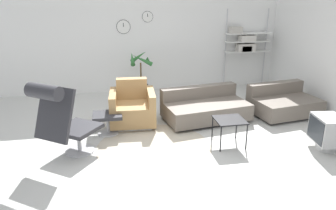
{
  "coord_description": "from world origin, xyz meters",
  "views": [
    {
      "loc": [
        -0.84,
        -5.01,
        2.35
      ],
      "look_at": [
        0.1,
        0.05,
        0.55
      ],
      "focal_mm": 35.0,
      "sensor_mm": 36.0,
      "label": 1
    }
  ],
  "objects_px": {
    "potted_plant": "(141,81)",
    "lounge_chair": "(61,115)",
    "shelf_unit": "(245,42)",
    "side_table": "(230,122)",
    "couch_second": "(283,104)",
    "ottoman": "(107,119)",
    "crt_television": "(328,132)",
    "armchair_red": "(133,108)",
    "couch_low": "(205,108)"
  },
  "relations": [
    {
      "from": "potted_plant",
      "to": "couch_second",
      "type": "bearing_deg",
      "value": -31.62
    },
    {
      "from": "side_table",
      "to": "crt_television",
      "type": "bearing_deg",
      "value": -16.96
    },
    {
      "from": "side_table",
      "to": "shelf_unit",
      "type": "distance_m",
      "value": 3.56
    },
    {
      "from": "side_table",
      "to": "potted_plant",
      "type": "distance_m",
      "value": 2.98
    },
    {
      "from": "ottoman",
      "to": "couch_second",
      "type": "bearing_deg",
      "value": 5.27
    },
    {
      "from": "ottoman",
      "to": "armchair_red",
      "type": "relative_size",
      "value": 0.58
    },
    {
      "from": "lounge_chair",
      "to": "side_table",
      "type": "height_order",
      "value": "lounge_chair"
    },
    {
      "from": "ottoman",
      "to": "couch_second",
      "type": "xyz_separation_m",
      "value": [
        3.45,
        0.32,
        -0.05
      ]
    },
    {
      "from": "lounge_chair",
      "to": "ottoman",
      "type": "xyz_separation_m",
      "value": [
        0.62,
        0.86,
        -0.43
      ]
    },
    {
      "from": "lounge_chair",
      "to": "ottoman",
      "type": "bearing_deg",
      "value": 90.0
    },
    {
      "from": "couch_second",
      "to": "crt_television",
      "type": "distance_m",
      "value": 1.56
    },
    {
      "from": "lounge_chair",
      "to": "shelf_unit",
      "type": "xyz_separation_m",
      "value": [
        4.05,
        3.19,
        0.45
      ]
    },
    {
      "from": "couch_low",
      "to": "side_table",
      "type": "xyz_separation_m",
      "value": [
        0.07,
        -1.13,
        0.17
      ]
    },
    {
      "from": "couch_low",
      "to": "potted_plant",
      "type": "distance_m",
      "value": 1.95
    },
    {
      "from": "potted_plant",
      "to": "lounge_chair",
      "type": "bearing_deg",
      "value": -116.45
    },
    {
      "from": "armchair_red",
      "to": "couch_low",
      "type": "height_order",
      "value": "armchair_red"
    },
    {
      "from": "side_table",
      "to": "potted_plant",
      "type": "xyz_separation_m",
      "value": [
        -1.12,
        2.76,
        0.0
      ]
    },
    {
      "from": "ottoman",
      "to": "shelf_unit",
      "type": "relative_size",
      "value": 0.26
    },
    {
      "from": "couch_second",
      "to": "armchair_red",
      "type": "bearing_deg",
      "value": -10.14
    },
    {
      "from": "ottoman",
      "to": "crt_television",
      "type": "bearing_deg",
      "value": -20.3
    },
    {
      "from": "couch_low",
      "to": "shelf_unit",
      "type": "height_order",
      "value": "shelf_unit"
    },
    {
      "from": "ottoman",
      "to": "shelf_unit",
      "type": "distance_m",
      "value": 4.24
    },
    {
      "from": "couch_low",
      "to": "couch_second",
      "type": "bearing_deg",
      "value": 170.13
    },
    {
      "from": "ottoman",
      "to": "shelf_unit",
      "type": "xyz_separation_m",
      "value": [
        3.43,
        2.33,
        0.88
      ]
    },
    {
      "from": "potted_plant",
      "to": "armchair_red",
      "type": "bearing_deg",
      "value": -101.45
    },
    {
      "from": "armchair_red",
      "to": "potted_plant",
      "type": "relative_size",
      "value": 0.79
    },
    {
      "from": "side_table",
      "to": "crt_television",
      "type": "relative_size",
      "value": 0.8
    },
    {
      "from": "couch_second",
      "to": "crt_television",
      "type": "relative_size",
      "value": 2.39
    },
    {
      "from": "side_table",
      "to": "shelf_unit",
      "type": "bearing_deg",
      "value": 64.01
    },
    {
      "from": "shelf_unit",
      "to": "crt_television",
      "type": "bearing_deg",
      "value": -91.38
    },
    {
      "from": "side_table",
      "to": "couch_low",
      "type": "bearing_deg",
      "value": 93.33
    },
    {
      "from": "ottoman",
      "to": "couch_low",
      "type": "xyz_separation_m",
      "value": [
        1.84,
        0.33,
        -0.05
      ]
    },
    {
      "from": "couch_second",
      "to": "ottoman",
      "type": "bearing_deg",
      "value": -4.01
    },
    {
      "from": "lounge_chair",
      "to": "couch_second",
      "type": "bearing_deg",
      "value": 51.91
    },
    {
      "from": "ottoman",
      "to": "couch_low",
      "type": "distance_m",
      "value": 1.87
    },
    {
      "from": "ottoman",
      "to": "lounge_chair",
      "type": "bearing_deg",
      "value": -125.82
    },
    {
      "from": "lounge_chair",
      "to": "crt_television",
      "type": "xyz_separation_m",
      "value": [
        3.96,
        -0.38,
        -0.4
      ]
    },
    {
      "from": "armchair_red",
      "to": "couch_low",
      "type": "xyz_separation_m",
      "value": [
        1.38,
        -0.03,
        -0.08
      ]
    },
    {
      "from": "armchair_red",
      "to": "side_table",
      "type": "relative_size",
      "value": 1.86
    },
    {
      "from": "side_table",
      "to": "armchair_red",
      "type": "bearing_deg",
      "value": 141.16
    },
    {
      "from": "potted_plant",
      "to": "shelf_unit",
      "type": "relative_size",
      "value": 0.55
    },
    {
      "from": "armchair_red",
      "to": "crt_television",
      "type": "height_order",
      "value": "armchair_red"
    },
    {
      "from": "crt_television",
      "to": "side_table",
      "type": "bearing_deg",
      "value": 80.64
    },
    {
      "from": "couch_second",
      "to": "potted_plant",
      "type": "distance_m",
      "value": 3.14
    },
    {
      "from": "lounge_chair",
      "to": "shelf_unit",
      "type": "distance_m",
      "value": 5.17
    },
    {
      "from": "ottoman",
      "to": "side_table",
      "type": "xyz_separation_m",
      "value": [
        1.9,
        -0.8,
        0.12
      ]
    },
    {
      "from": "couch_second",
      "to": "couch_low",
      "type": "bearing_deg",
      "value": -9.87
    },
    {
      "from": "ottoman",
      "to": "potted_plant",
      "type": "relative_size",
      "value": 0.46
    },
    {
      "from": "armchair_red",
      "to": "crt_television",
      "type": "bearing_deg",
      "value": 154.41
    },
    {
      "from": "couch_low",
      "to": "crt_television",
      "type": "bearing_deg",
      "value": 124.49
    }
  ]
}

